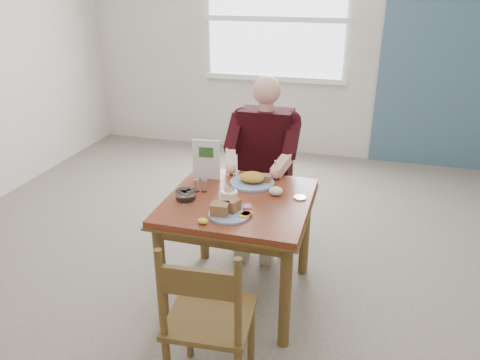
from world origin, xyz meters
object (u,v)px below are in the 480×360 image
(near_plate, at_px, (228,210))
(far_plate, at_px, (253,180))
(chair_far, at_px, (265,187))
(chair_near, at_px, (208,321))
(diner, at_px, (264,153))
(table, at_px, (239,214))

(near_plate, xyz_separation_m, far_plate, (0.03, 0.48, -0.00))
(chair_far, bearing_deg, near_plate, -90.00)
(chair_near, distance_m, far_plate, 1.14)
(chair_near, relative_size, near_plate, 3.42)
(chair_far, distance_m, far_plate, 0.63)
(chair_near, distance_m, diner, 1.59)
(table, distance_m, near_plate, 0.27)
(chair_far, bearing_deg, table, -90.00)
(chair_far, relative_size, far_plate, 2.82)
(chair_far, xyz_separation_m, chair_near, (0.08, -1.64, 0.00))
(table, distance_m, chair_far, 0.81)
(table, distance_m, chair_near, 0.86)
(near_plate, bearing_deg, chair_far, 90.00)
(diner, distance_m, far_plate, 0.46)
(table, xyz_separation_m, far_plate, (0.03, 0.25, 0.14))
(far_plate, bearing_deg, chair_far, 93.42)
(chair_far, relative_size, near_plate, 3.42)
(chair_near, xyz_separation_m, near_plate, (-0.08, 0.62, 0.30))
(diner, bearing_deg, chair_far, 90.01)
(chair_far, height_order, chair_near, same)
(chair_far, distance_m, diner, 0.34)
(far_plate, bearing_deg, diner, 94.08)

